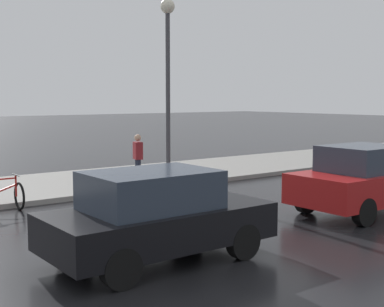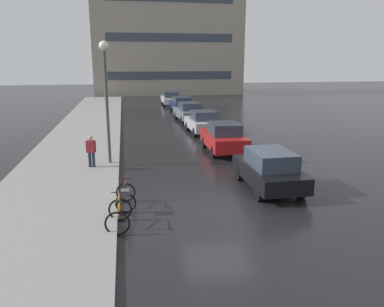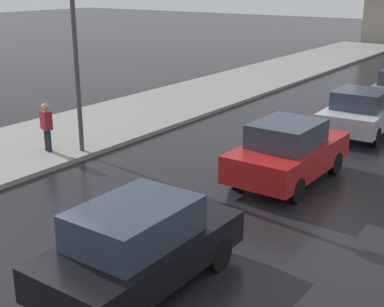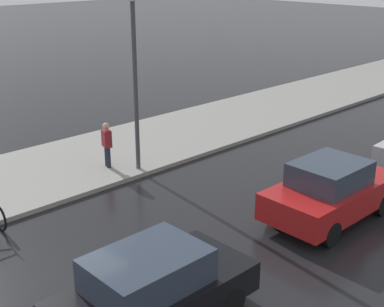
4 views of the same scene
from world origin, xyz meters
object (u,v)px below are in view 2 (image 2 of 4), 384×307
car_white (171,98)px  streetlamp (106,81)px  car_red (224,138)px  car_grey (189,112)px  pedestrian (91,151)px  car_black (269,169)px  bicycle_second (126,196)px  car_navy (182,104)px  bicycle_nearest (119,215)px  car_silver (203,122)px

car_white → streetlamp: size_ratio=0.75×
car_red → car_grey: (-0.02, 11.19, -0.04)m
pedestrian → car_black: bearing=-29.1°
car_red → pedestrian: (-6.99, -2.28, 0.10)m
bicycle_second → car_red: (5.47, 7.39, 0.35)m
car_grey → car_white: 11.58m
car_black → car_navy: size_ratio=1.02×
car_grey → car_navy: 5.70m
bicycle_second → car_black: car_black is taller
car_navy → bicycle_nearest: bearing=-102.9°
car_navy → car_grey: bearing=-92.4°
streetlamp → car_red: bearing=14.9°
bicycle_nearest → car_red: bearing=57.4°
car_grey → car_white: bearing=90.6°
bicycle_second → car_silver: bearing=67.1°
car_grey → car_black: bearing=-89.3°
bicycle_second → car_red: car_red is taller
car_black → car_silver: (-0.15, 11.94, -0.02)m
bicycle_second → streetlamp: streetlamp is taller
car_silver → car_white: bearing=90.6°
car_grey → car_navy: car_grey is taller
bicycle_second → car_black: 5.77m
car_red → car_silver: (0.04, 5.66, -0.04)m
bicycle_second → car_white: size_ratio=0.31×
car_silver → car_grey: car_silver is taller
car_black → streetlamp: (-6.37, 4.64, 3.28)m
car_black → car_navy: car_black is taller
car_red → car_grey: size_ratio=0.89×
bicycle_second → bicycle_nearest: bearing=-98.3°
bicycle_nearest → car_white: (5.54, 31.66, 0.37)m
car_grey → car_white: size_ratio=1.02×
car_navy → pedestrian: (-7.21, -19.16, 0.15)m
car_black → car_white: (-0.33, 29.04, -0.02)m
car_black → car_white: bearing=90.7°
car_white → pedestrian: pedestrian is taller
pedestrian → bicycle_nearest: bearing=-78.8°
pedestrian → car_red: bearing=18.0°
car_silver → pedestrian: 10.60m
car_grey → pedestrian: pedestrian is taller
bicycle_nearest → car_red: (5.69, 8.90, 0.41)m
car_navy → streetlamp: 19.88m
car_navy → car_red: bearing=-90.7°
pedestrian → streetlamp: (0.81, 0.64, 3.16)m
car_black → car_silver: 11.94m
car_black → bicycle_second: bearing=-168.9°
car_grey → streetlamp: bearing=-115.7°
bicycle_second → car_black: bearing=11.1°
pedestrian → car_grey: bearing=62.6°
car_silver → car_white: (-0.18, 17.10, 0.00)m
car_red → car_navy: car_red is taller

